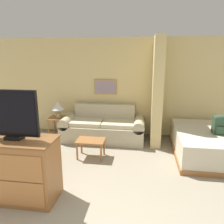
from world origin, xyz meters
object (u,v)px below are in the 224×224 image
at_px(couch, 103,128).
at_px(coffee_table, 91,143).
at_px(tv, 12,115).
at_px(table_lamp, 58,107).
at_px(backpack, 221,124).
at_px(bed, 210,143).
at_px(tv_dresser, 18,169).

distance_m(couch, coffee_table, 1.05).
distance_m(couch, tv, 2.88).
bearing_deg(table_lamp, backpack, -10.92).
distance_m(coffee_table, tv, 1.97).
height_order(couch, tv, tv).
bearing_deg(tv, bed, 31.05).
xyz_separation_m(tv_dresser, tv, (0.00, 0.00, 0.85)).
height_order(couch, bed, couch).
relative_size(tv, bed, 0.41).
distance_m(tv_dresser, backpack, 3.94).
bearing_deg(tv, tv_dresser, -90.00).
xyz_separation_m(coffee_table, backpack, (2.70, 0.35, 0.43)).
height_order(coffee_table, tv, tv).
height_order(tv_dresser, backpack, tv_dresser).
distance_m(tv, bed, 4.01).
relative_size(coffee_table, bed, 0.31).
bearing_deg(coffee_table, backpack, 7.30).
relative_size(tv, backpack, 1.93).
bearing_deg(couch, table_lamp, 178.25).
xyz_separation_m(couch, coffee_table, (-0.07, -1.05, 0.01)).
relative_size(table_lamp, tv_dresser, 0.34).
distance_m(table_lamp, backpack, 3.92).
xyz_separation_m(couch, tv, (-0.82, -2.57, 1.01)).
distance_m(coffee_table, tv_dresser, 1.70).
relative_size(couch, table_lamp, 5.21).
height_order(couch, tv_dresser, tv_dresser).
height_order(table_lamp, tv, tv).
height_order(couch, backpack, backpack).
xyz_separation_m(couch, tv_dresser, (-0.82, -2.57, 0.16)).
relative_size(tv_dresser, backpack, 2.91).
xyz_separation_m(tv, bed, (3.32, 2.00, -1.05)).
height_order(coffee_table, backpack, backpack).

